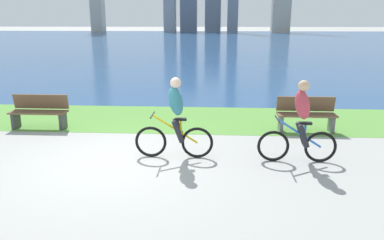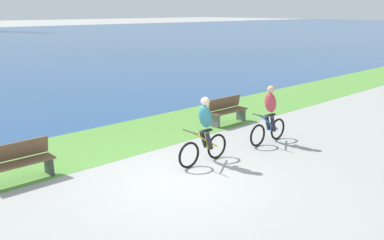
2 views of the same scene
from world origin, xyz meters
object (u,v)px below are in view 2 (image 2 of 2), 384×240
at_px(cyclist_lead, 204,131).
at_px(bench_near_path, 227,111).
at_px(bench_far_along_path, 19,162).
at_px(cyclist_trailing, 269,115).

height_order(cyclist_lead, bench_near_path, cyclist_lead).
relative_size(bench_near_path, bench_far_along_path, 1.00).
bearing_deg(cyclist_lead, cyclist_trailing, -2.22).
distance_m(cyclist_trailing, bench_far_along_path, 6.76).
bearing_deg(bench_far_along_path, cyclist_trailing, -18.24).
bearing_deg(bench_far_along_path, cyclist_lead, -27.46).
distance_m(cyclist_lead, cyclist_trailing, 2.53).
xyz_separation_m(cyclist_lead, cyclist_trailing, (2.53, -0.10, -0.00)).
xyz_separation_m(cyclist_trailing, bench_near_path, (0.67, 2.25, -0.39)).
bearing_deg(bench_near_path, bench_far_along_path, -178.91).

